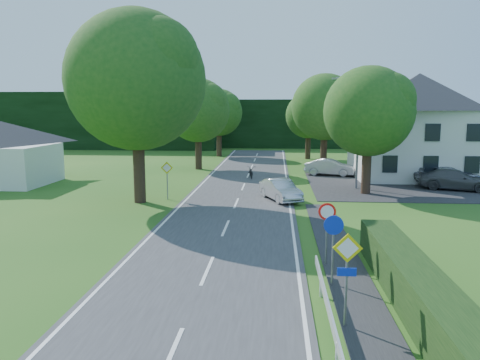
# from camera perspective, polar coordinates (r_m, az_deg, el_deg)

# --- Properties ---
(road) EXTENTS (7.00, 80.00, 0.04)m
(road) POSITION_cam_1_polar(r_m,az_deg,el_deg) (24.75, -1.26, -4.73)
(road) COLOR #363638
(road) RESTS_ON ground
(parking_pad) EXTENTS (14.00, 16.00, 0.04)m
(parking_pad) POSITION_cam_1_polar(r_m,az_deg,el_deg) (38.60, 18.80, -0.31)
(parking_pad) COLOR black
(parking_pad) RESTS_ON ground
(line_edge_left) EXTENTS (0.12, 80.00, 0.01)m
(line_edge_left) POSITION_cam_1_polar(r_m,az_deg,el_deg) (25.27, -8.64, -4.49)
(line_edge_left) COLOR white
(line_edge_left) RESTS_ON road
(line_edge_right) EXTENTS (0.12, 80.00, 0.01)m
(line_edge_right) POSITION_cam_1_polar(r_m,az_deg,el_deg) (24.64, 6.31, -4.79)
(line_edge_right) COLOR white
(line_edge_right) RESTS_ON road
(line_centre) EXTENTS (0.12, 80.00, 0.01)m
(line_centre) POSITION_cam_1_polar(r_m,az_deg,el_deg) (24.75, -1.26, -4.68)
(line_centre) COLOR white
(line_centre) RESTS_ON road
(tree_main) EXTENTS (9.40, 9.40, 11.64)m
(tree_main) POSITION_cam_1_polar(r_m,az_deg,el_deg) (29.19, -12.43, 8.61)
(tree_main) COLOR #1D4F17
(tree_main) RESTS_ON ground
(tree_left_far) EXTENTS (7.00, 7.00, 8.58)m
(tree_left_far) POSITION_cam_1_polar(r_m,az_deg,el_deg) (44.59, -5.13, 6.80)
(tree_left_far) COLOR #1D4F17
(tree_left_far) RESTS_ON ground
(tree_right_far) EXTENTS (7.40, 7.40, 9.09)m
(tree_right_far) POSITION_cam_1_polar(r_m,az_deg,el_deg) (46.19, 10.26, 7.08)
(tree_right_far) COLOR #1D4F17
(tree_right_far) RESTS_ON ground
(tree_left_back) EXTENTS (6.60, 6.60, 8.07)m
(tree_left_back) POSITION_cam_1_polar(r_m,az_deg,el_deg) (56.40, -2.58, 6.98)
(tree_left_back) COLOR #1D4F17
(tree_left_back) RESTS_ON ground
(tree_right_back) EXTENTS (6.20, 6.20, 7.56)m
(tree_right_back) POSITION_cam_1_polar(r_m,az_deg,el_deg) (54.10, 8.34, 6.55)
(tree_right_back) COLOR #1D4F17
(tree_right_back) RESTS_ON ground
(tree_right_mid) EXTENTS (7.00, 7.00, 8.58)m
(tree_right_mid) POSITION_cam_1_polar(r_m,az_deg,el_deg) (32.55, 15.32, 5.81)
(tree_right_mid) COLOR #1D4F17
(tree_right_mid) RESTS_ON ground
(treeline_left) EXTENTS (44.00, 6.00, 8.00)m
(treeline_left) POSITION_cam_1_polar(r_m,az_deg,el_deg) (72.65, -20.42, 6.82)
(treeline_left) COLOR black
(treeline_left) RESTS_ON ground
(treeline_right) EXTENTS (30.00, 5.00, 7.00)m
(treeline_right) POSITION_cam_1_polar(r_m,az_deg,el_deg) (70.20, 9.11, 6.79)
(treeline_right) COLOR black
(treeline_right) RESTS_ON ground
(house_white) EXTENTS (10.60, 8.40, 8.60)m
(house_white) POSITION_cam_1_polar(r_m,az_deg,el_deg) (41.61, 20.77, 6.29)
(house_white) COLOR silver
(house_white) RESTS_ON ground
(streetlight) EXTENTS (2.03, 0.18, 8.00)m
(streetlight) POSITION_cam_1_polar(r_m,az_deg,el_deg) (34.43, 14.00, 6.30)
(streetlight) COLOR slate
(streetlight) RESTS_ON ground
(sign_priority_right) EXTENTS (0.78, 0.09, 2.59)m
(sign_priority_right) POSITION_cam_1_polar(r_m,az_deg,el_deg) (12.72, 12.92, -9.81)
(sign_priority_right) COLOR slate
(sign_priority_right) RESTS_ON ground
(sign_roundabout) EXTENTS (0.64, 0.08, 2.37)m
(sign_roundabout) POSITION_cam_1_polar(r_m,az_deg,el_deg) (15.60, 11.30, -6.75)
(sign_roundabout) COLOR slate
(sign_roundabout) RESTS_ON ground
(sign_speed_limit) EXTENTS (0.64, 0.11, 2.37)m
(sign_speed_limit) POSITION_cam_1_polar(r_m,az_deg,el_deg) (17.49, 10.55, -4.71)
(sign_speed_limit) COLOR slate
(sign_speed_limit) RESTS_ON ground
(sign_priority_left) EXTENTS (0.78, 0.09, 2.44)m
(sign_priority_left) POSITION_cam_1_polar(r_m,az_deg,el_deg) (30.02, -8.89, 0.86)
(sign_priority_left) COLOR slate
(sign_priority_left) RESTS_ON ground
(moving_car) EXTENTS (2.85, 4.24, 1.32)m
(moving_car) POSITION_cam_1_polar(r_m,az_deg,el_deg) (29.54, 4.96, -1.20)
(moving_car) COLOR #B7B7BC
(moving_car) RESTS_ON road
(motorcycle) EXTENTS (0.97, 2.02, 1.02)m
(motorcycle) POSITION_cam_1_polar(r_m,az_deg,el_deg) (38.80, 1.35, 1.00)
(motorcycle) COLOR black
(motorcycle) RESTS_ON road
(parked_car_silver_a) EXTENTS (4.51, 2.50, 1.41)m
(parked_car_silver_a) POSITION_cam_1_polar(r_m,az_deg,el_deg) (41.04, 10.92, 1.54)
(parked_car_silver_a) COLOR #B6B5BA
(parked_car_silver_a) RESTS_ON parking_pad
(parked_car_grey) EXTENTS (5.31, 3.52, 1.43)m
(parked_car_grey) POSITION_cam_1_polar(r_m,az_deg,el_deg) (36.57, 24.79, 0.04)
(parked_car_grey) COLOR #4A4A4F
(parked_car_grey) RESTS_ON parking_pad
(parked_car_silver_b) EXTENTS (5.38, 3.20, 1.40)m
(parked_car_silver_b) POSITION_cam_1_polar(r_m,az_deg,el_deg) (38.40, 24.13, 0.44)
(parked_car_silver_b) COLOR #A8A8AF
(parked_car_silver_b) RESTS_ON parking_pad
(parasol) EXTENTS (2.67, 2.70, 2.01)m
(parasol) POSITION_cam_1_polar(r_m,az_deg,el_deg) (40.25, 17.38, 1.59)
(parasol) COLOR #AE0D2A
(parasol) RESTS_ON parking_pad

